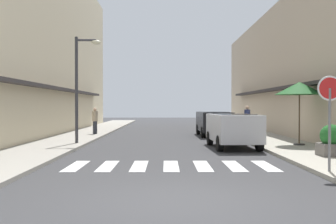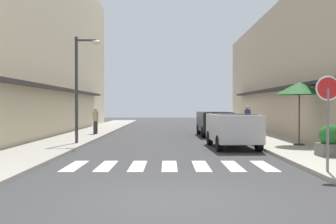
% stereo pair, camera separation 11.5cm
% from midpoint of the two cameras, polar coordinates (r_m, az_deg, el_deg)
% --- Properties ---
extents(ground_plane, '(80.18, 80.18, 0.00)m').
position_cam_midpoint_polar(ground_plane, '(22.17, -0.07, -3.82)').
color(ground_plane, '#38383A').
extents(sidewalk_left, '(2.76, 51.03, 0.12)m').
position_cam_midpoint_polar(sidewalk_left, '(22.74, -13.22, -3.57)').
color(sidewalk_left, '#9E998E').
rests_on(sidewalk_left, ground_plane).
extents(sidewalk_right, '(2.76, 51.03, 0.12)m').
position_cam_midpoint_polar(sidewalk_right, '(22.78, 13.06, -3.56)').
color(sidewalk_right, '#ADA899').
rests_on(sidewalk_right, ground_plane).
extents(building_row_left, '(5.50, 34.80, 11.66)m').
position_cam_midpoint_polar(building_row_left, '(24.93, -21.69, 10.07)').
color(building_row_left, beige).
rests_on(building_row_left, ground_plane).
extents(building_row_right, '(5.50, 34.80, 8.07)m').
position_cam_midpoint_polar(building_row_right, '(24.78, 21.44, 5.95)').
color(building_row_right, '#C6B299').
rests_on(building_row_right, ground_plane).
extents(crosswalk, '(6.15, 2.20, 0.01)m').
position_cam_midpoint_polar(crosswalk, '(12.00, 0.16, -7.78)').
color(crosswalk, silver).
rests_on(crosswalk, ground_plane).
extents(parked_car_near, '(1.95, 3.97, 1.47)m').
position_cam_midpoint_polar(parked_car_near, '(17.23, 9.14, -2.11)').
color(parked_car_near, silver).
rests_on(parked_car_near, ground_plane).
extents(parked_car_mid, '(1.88, 4.08, 1.47)m').
position_cam_midpoint_polar(parked_car_mid, '(23.95, 6.47, -1.27)').
color(parked_car_mid, black).
rests_on(parked_car_mid, ground_plane).
extents(round_street_sign, '(0.65, 0.07, 2.47)m').
position_cam_midpoint_polar(round_street_sign, '(11.03, 21.97, 1.85)').
color(round_street_sign, slate).
rests_on(round_street_sign, sidewalk_right).
extents(street_lamp, '(1.19, 0.28, 4.85)m').
position_cam_midpoint_polar(street_lamp, '(18.58, -12.60, 4.88)').
color(street_lamp, '#38383D').
rests_on(street_lamp, sidewalk_left).
extents(cafe_umbrella, '(2.10, 2.10, 2.74)m').
position_cam_midpoint_polar(cafe_umbrella, '(18.11, 18.21, 3.21)').
color(cafe_umbrella, '#262626').
rests_on(cafe_umbrella, sidewalk_right).
extents(planter_corner, '(0.82, 0.82, 1.07)m').
position_cam_midpoint_polar(planter_corner, '(14.52, 22.25, -3.88)').
color(planter_corner, slate).
rests_on(planter_corner, sidewalk_right).
extents(pedestrian_walking_near, '(0.34, 0.34, 1.71)m').
position_cam_midpoint_polar(pedestrian_walking_near, '(23.10, 11.19, -1.10)').
color(pedestrian_walking_near, '#282B33').
rests_on(pedestrian_walking_near, sidewalk_right).
extents(pedestrian_walking_far, '(0.34, 0.34, 1.59)m').
position_cam_midpoint_polar(pedestrian_walking_far, '(24.38, -10.60, -1.17)').
color(pedestrian_walking_far, '#282B33').
rests_on(pedestrian_walking_far, sidewalk_left).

